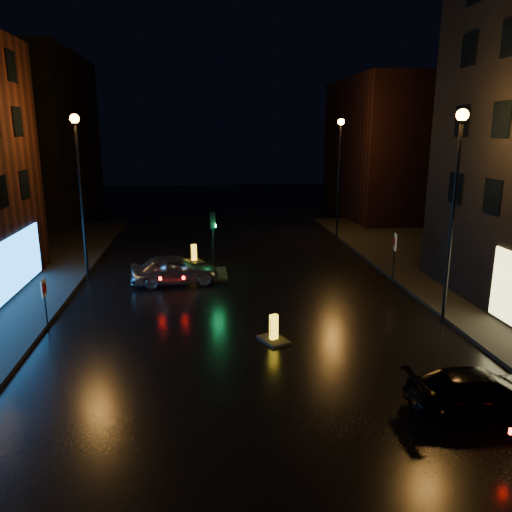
{
  "coord_description": "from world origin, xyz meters",
  "views": [
    {
      "loc": [
        -1.88,
        -11.98,
        7.61
      ],
      "look_at": [
        0.28,
        6.92,
        2.8
      ],
      "focal_mm": 35.0,
      "sensor_mm": 36.0,
      "label": 1
    }
  ],
  "objects_px": {
    "silver_hatchback": "(175,269)",
    "bollard_near": "(274,335)",
    "road_sign_left": "(44,292)",
    "traffic_signal": "(214,266)",
    "road_sign_right": "(395,246)",
    "bollard_far": "(194,258)",
    "dark_sedan": "(480,392)"
  },
  "relations": [
    {
      "from": "dark_sedan",
      "to": "bollard_far",
      "type": "distance_m",
      "value": 19.02
    },
    {
      "from": "silver_hatchback",
      "to": "traffic_signal",
      "type": "bearing_deg",
      "value": -64.13
    },
    {
      "from": "road_sign_right",
      "to": "dark_sedan",
      "type": "bearing_deg",
      "value": 93.95
    },
    {
      "from": "bollard_near",
      "to": "road_sign_left",
      "type": "bearing_deg",
      "value": 142.3
    },
    {
      "from": "road_sign_right",
      "to": "road_sign_left",
      "type": "bearing_deg",
      "value": 30.56
    },
    {
      "from": "silver_hatchback",
      "to": "bollard_far",
      "type": "bearing_deg",
      "value": -19.54
    },
    {
      "from": "bollard_far",
      "to": "dark_sedan",
      "type": "bearing_deg",
      "value": -87.37
    },
    {
      "from": "silver_hatchback",
      "to": "bollard_far",
      "type": "xyz_separation_m",
      "value": [
        0.94,
        4.21,
        -0.52
      ]
    },
    {
      "from": "traffic_signal",
      "to": "silver_hatchback",
      "type": "xyz_separation_m",
      "value": [
        -2.02,
        -1.3,
        0.25
      ]
    },
    {
      "from": "silver_hatchback",
      "to": "bollard_near",
      "type": "bearing_deg",
      "value": -159.77
    },
    {
      "from": "bollard_near",
      "to": "bollard_far",
      "type": "distance_m",
      "value": 12.28
    },
    {
      "from": "silver_hatchback",
      "to": "bollard_near",
      "type": "xyz_separation_m",
      "value": [
        3.94,
        -7.69,
        -0.52
      ]
    },
    {
      "from": "traffic_signal",
      "to": "road_sign_right",
      "type": "relative_size",
      "value": 1.35
    },
    {
      "from": "dark_sedan",
      "to": "road_sign_left",
      "type": "xyz_separation_m",
      "value": [
        -13.59,
        7.4,
        0.96
      ]
    },
    {
      "from": "dark_sedan",
      "to": "road_sign_right",
      "type": "bearing_deg",
      "value": -9.46
    },
    {
      "from": "traffic_signal",
      "to": "silver_hatchback",
      "type": "height_order",
      "value": "traffic_signal"
    },
    {
      "from": "silver_hatchback",
      "to": "road_sign_right",
      "type": "relative_size",
      "value": 1.72
    },
    {
      "from": "silver_hatchback",
      "to": "road_sign_left",
      "type": "height_order",
      "value": "road_sign_left"
    },
    {
      "from": "bollard_near",
      "to": "bollard_far",
      "type": "bearing_deg",
      "value": 79.69
    },
    {
      "from": "silver_hatchback",
      "to": "dark_sedan",
      "type": "bearing_deg",
      "value": -152.62
    },
    {
      "from": "dark_sedan",
      "to": "bollard_far",
      "type": "xyz_separation_m",
      "value": [
        -7.96,
        17.27,
        -0.36
      ]
    },
    {
      "from": "road_sign_left",
      "to": "traffic_signal",
      "type": "bearing_deg",
      "value": 48.16
    },
    {
      "from": "road_sign_right",
      "to": "silver_hatchback",
      "type": "bearing_deg",
      "value": 8.83
    },
    {
      "from": "traffic_signal",
      "to": "bollard_near",
      "type": "height_order",
      "value": "traffic_signal"
    },
    {
      "from": "traffic_signal",
      "to": "dark_sedan",
      "type": "distance_m",
      "value": 15.92
    },
    {
      "from": "bollard_far",
      "to": "road_sign_right",
      "type": "xyz_separation_m",
      "value": [
        10.17,
        -5.3,
        1.68
      ]
    },
    {
      "from": "dark_sedan",
      "to": "bollard_near",
      "type": "relative_size",
      "value": 2.9
    },
    {
      "from": "bollard_far",
      "to": "road_sign_left",
      "type": "relative_size",
      "value": 0.69
    },
    {
      "from": "silver_hatchback",
      "to": "bollard_near",
      "type": "height_order",
      "value": "silver_hatchback"
    },
    {
      "from": "traffic_signal",
      "to": "road_sign_left",
      "type": "height_order",
      "value": "traffic_signal"
    },
    {
      "from": "traffic_signal",
      "to": "bollard_far",
      "type": "height_order",
      "value": "traffic_signal"
    },
    {
      "from": "bollard_far",
      "to": "road_sign_left",
      "type": "xyz_separation_m",
      "value": [
        -5.63,
        -9.87,
        1.32
      ]
    }
  ]
}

